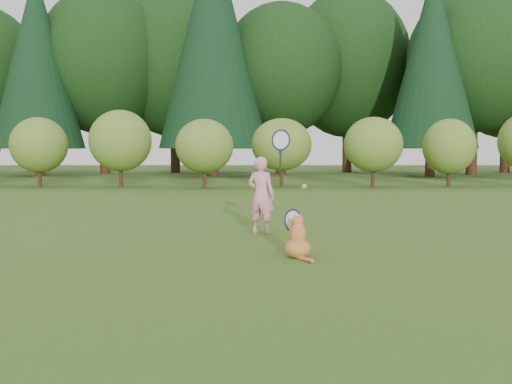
{
  "coord_description": "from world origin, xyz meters",
  "views": [
    {
      "loc": [
        0.19,
        -7.66,
        1.29
      ],
      "look_at": [
        0.2,
        0.8,
        0.7
      ],
      "focal_mm": 40.0,
      "sensor_mm": 36.0,
      "label": 1
    }
  ],
  "objects": [
    {
      "name": "cat",
      "position": [
        0.71,
        -0.72,
        0.28
      ],
      "size": [
        0.38,
        0.73,
        0.74
      ],
      "rotation": [
        0.0,
        0.0,
        0.04
      ],
      "color": "#B66023",
      "rests_on": "ground"
    },
    {
      "name": "woodland_backdrop",
      "position": [
        0.0,
        23.0,
        7.5
      ],
      "size": [
        48.0,
        10.0,
        15.0
      ],
      "primitive_type": null,
      "color": "black",
      "rests_on": "ground"
    },
    {
      "name": "ground",
      "position": [
        0.0,
        0.0,
        0.0
      ],
      "size": [
        100.0,
        100.0,
        0.0
      ],
      "primitive_type": "plane",
      "color": "#325217",
      "rests_on": "ground"
    },
    {
      "name": "shrub_row",
      "position": [
        0.0,
        13.0,
        1.4
      ],
      "size": [
        28.0,
        3.0,
        2.8
      ],
      "primitive_type": null,
      "color": "#5B7725",
      "rests_on": "ground"
    },
    {
      "name": "child",
      "position": [
        0.29,
        1.34,
        0.64
      ],
      "size": [
        0.73,
        0.49,
        1.83
      ],
      "rotation": [
        0.0,
        0.0,
        2.74
      ],
      "color": "pink",
      "rests_on": "ground"
    },
    {
      "name": "tennis_ball",
      "position": [
        0.88,
        0.38,
        0.81
      ],
      "size": [
        0.07,
        0.07,
        0.07
      ],
      "color": "#B3CD18",
      "rests_on": "ground"
    }
  ]
}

